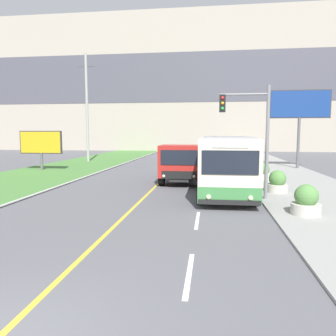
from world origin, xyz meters
TOP-DOWN VIEW (x-y plane):
  - lane_marking_centre at (0.35, 1.88)m, footprint 2.88×140.00m
  - apartment_block_background at (0.00, 57.55)m, footprint 80.00×8.04m
  - city_bus at (3.96, 12.21)m, footprint 2.69×6.07m
  - dump_truck at (1.43, 16.56)m, footprint 2.56×6.41m
  - car_distant at (1.30, 31.26)m, footprint 1.80×4.30m
  - utility_pole_far at (-10.21, 30.83)m, footprint 1.80×0.28m
  - traffic_light_mast at (5.07, 11.70)m, footprint 2.28×0.32m
  - billboard_large at (10.80, 26.06)m, footprint 5.08×0.24m
  - billboard_small at (-10.99, 22.19)m, footprint 3.67×0.24m
  - planter_round_near at (6.77, 8.81)m, footprint 1.09×1.09m
  - planter_round_second at (6.65, 13.53)m, footprint 1.09×1.09m
  - planter_round_third at (6.62, 18.25)m, footprint 1.13×1.13m

SIDE VIEW (x-z plane):
  - lane_marking_centre at x=0.35m, z-range 0.00..0.01m
  - planter_round_third at x=6.62m, z-range 0.00..1.14m
  - planter_round_second at x=6.65m, z-range 0.00..1.15m
  - planter_round_near at x=6.77m, z-range 0.00..1.15m
  - car_distant at x=1.30m, z-range -0.04..1.41m
  - dump_truck at x=1.43m, z-range 0.03..2.44m
  - city_bus at x=3.96m, z-range 0.02..2.98m
  - billboard_small at x=-10.99m, z-range 0.62..3.94m
  - traffic_light_mast at x=5.07m, z-range 0.75..6.04m
  - billboard_large at x=10.80m, z-range 1.91..8.75m
  - utility_pole_far at x=-10.21m, z-range 0.06..11.72m
  - apartment_block_background at x=0.00m, z-range 0.00..24.20m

